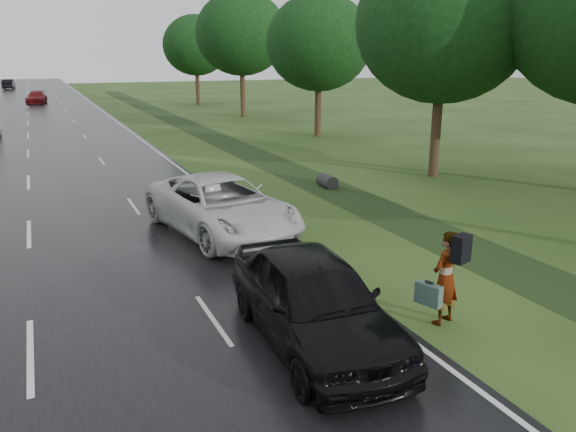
# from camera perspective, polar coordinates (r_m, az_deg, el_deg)

# --- Properties ---
(ground) EXTENTS (220.00, 220.00, 0.00)m
(ground) POSITION_cam_1_polar(r_m,az_deg,el_deg) (11.69, -24.69, -12.86)
(ground) COLOR #263F16
(ground) RESTS_ON ground
(road) EXTENTS (14.00, 180.00, 0.04)m
(road) POSITION_cam_1_polar(r_m,az_deg,el_deg) (55.64, -24.93, 9.07)
(road) COLOR black
(road) RESTS_ON ground
(edge_stripe_east) EXTENTS (0.12, 180.00, 0.01)m
(edge_stripe_east) POSITION_cam_1_polar(r_m,az_deg,el_deg) (55.97, -17.95, 9.83)
(edge_stripe_east) COLOR silver
(edge_stripe_east) RESTS_ON road
(center_line) EXTENTS (0.12, 180.00, 0.01)m
(center_line) POSITION_cam_1_polar(r_m,az_deg,el_deg) (55.63, -24.93, 9.10)
(center_line) COLOR silver
(center_line) RESTS_ON road
(drainage_ditch) EXTENTS (2.20, 120.00, 0.56)m
(drainage_ditch) POSITION_cam_1_polar(r_m,az_deg,el_deg) (31.52, -3.50, 6.29)
(drainage_ditch) COLOR black
(drainage_ditch) RESTS_ON ground
(tree_east_b) EXTENTS (7.60, 7.60, 10.11)m
(tree_east_b) POSITION_cam_1_polar(r_m,az_deg,el_deg) (26.21, 15.54, 18.38)
(tree_east_b) COLOR #362516
(tree_east_b) RESTS_ON ground
(tree_east_c) EXTENTS (7.00, 7.00, 9.29)m
(tree_east_c) POSITION_cam_1_polar(r_m,az_deg,el_deg) (38.64, 3.16, 17.17)
(tree_east_c) COLOR #362516
(tree_east_c) RESTS_ON ground
(tree_east_d) EXTENTS (8.00, 8.00, 10.76)m
(tree_east_d) POSITION_cam_1_polar(r_m,az_deg,el_deg) (51.38, -4.75, 17.99)
(tree_east_d) COLOR #362516
(tree_east_d) RESTS_ON ground
(tree_east_f) EXTENTS (7.20, 7.20, 9.62)m
(tree_east_f) POSITION_cam_1_polar(r_m,az_deg,el_deg) (64.64, -9.34, 16.74)
(tree_east_f) COLOR #362516
(tree_east_f) RESTS_ON ground
(pedestrian) EXTENTS (1.04, 0.80, 1.99)m
(pedestrian) POSITION_cam_1_polar(r_m,az_deg,el_deg) (11.89, 15.71, -5.98)
(pedestrian) COLOR #A5998C
(pedestrian) RESTS_ON ground
(white_pickup) EXTENTS (3.90, 6.67, 1.74)m
(white_pickup) POSITION_cam_1_polar(r_m,az_deg,el_deg) (17.36, -6.80, 1.07)
(white_pickup) COLOR silver
(white_pickup) RESTS_ON road
(dark_sedan) EXTENTS (2.37, 5.32, 1.78)m
(dark_sedan) POSITION_cam_1_polar(r_m,az_deg,el_deg) (10.70, 2.67, -8.47)
(dark_sedan) COLOR black
(dark_sedan) RESTS_ON road
(far_car_red) EXTENTS (2.55, 4.87, 1.35)m
(far_car_red) POSITION_cam_1_polar(r_m,az_deg,el_deg) (71.22, -24.19, 10.94)
(far_car_red) COLOR maroon
(far_car_red) RESTS_ON road
(far_car_dark) EXTENTS (1.93, 4.79, 1.55)m
(far_car_dark) POSITION_cam_1_polar(r_m,az_deg,el_deg) (104.13, -26.53, 11.91)
(far_car_dark) COLOR black
(far_car_dark) RESTS_ON road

